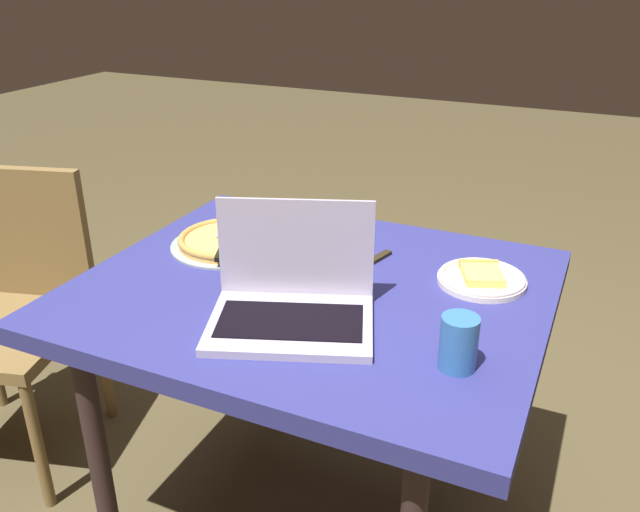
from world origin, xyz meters
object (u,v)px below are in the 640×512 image
(pizza_plate, at_px, (482,278))
(table_knife, at_px, (371,262))
(pizza_tray, at_px, (229,240))
(chair_near, at_px, (9,299))
(dining_table, at_px, (313,311))
(drink_cup, at_px, (459,342))
(laptop, at_px, (292,299))

(pizza_plate, height_order, table_knife, pizza_plate)
(pizza_plate, bearing_deg, table_knife, -178.52)
(pizza_tray, relative_size, chair_near, 0.35)
(pizza_plate, bearing_deg, dining_table, -154.53)
(drink_cup, xyz_separation_m, chair_near, (-1.41, 0.15, -0.30))
(dining_table, distance_m, drink_cup, 0.47)
(dining_table, xyz_separation_m, table_knife, (0.09, 0.17, 0.08))
(laptop, xyz_separation_m, table_knife, (0.06, 0.34, -0.05))
(pizza_plate, bearing_deg, pizza_tray, -174.90)
(pizza_tray, xyz_separation_m, drink_cup, (0.70, -0.32, 0.04))
(table_knife, distance_m, chair_near, 1.15)
(laptop, xyz_separation_m, chair_near, (-1.04, 0.12, -0.29))
(table_knife, bearing_deg, laptop, -99.56)
(pizza_tray, distance_m, table_knife, 0.40)
(drink_cup, bearing_deg, table_knife, 130.11)
(drink_cup, bearing_deg, dining_table, 153.05)
(laptop, relative_size, pizza_plate, 1.95)
(dining_table, height_order, drink_cup, drink_cup)
(pizza_plate, xyz_separation_m, drink_cup, (0.03, -0.38, 0.04))
(table_knife, height_order, drink_cup, drink_cup)
(dining_table, relative_size, laptop, 2.64)
(laptop, bearing_deg, dining_table, 100.31)
(dining_table, relative_size, chair_near, 1.22)
(drink_cup, bearing_deg, pizza_tray, 155.69)
(laptop, relative_size, drink_cup, 3.79)
(chair_near, bearing_deg, laptop, -6.56)
(pizza_tray, height_order, drink_cup, drink_cup)
(table_knife, height_order, chair_near, chair_near)
(pizza_plate, distance_m, chair_near, 1.42)
(pizza_tray, height_order, table_knife, pizza_tray)
(laptop, xyz_separation_m, drink_cup, (0.37, -0.03, 0.01))
(dining_table, height_order, table_knife, table_knife)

